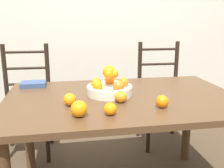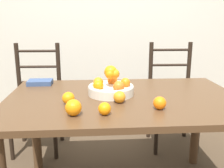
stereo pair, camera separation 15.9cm
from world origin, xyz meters
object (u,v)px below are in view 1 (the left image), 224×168
orange_loose_3 (79,109)px  orange_loose_4 (110,109)px  orange_loose_0 (162,101)px  book_stack (33,84)px  fruit_bowl (110,87)px  chair_left (26,103)px  chair_right (161,96)px  orange_loose_1 (70,99)px  orange_loose_2 (121,97)px

orange_loose_3 → orange_loose_4: 0.16m
orange_loose_0 → orange_loose_4: 0.31m
orange_loose_0 → book_stack: (-0.75, 0.60, -0.02)m
fruit_bowl → orange_loose_3: 0.42m
chair_left → chair_right: 1.27m
orange_loose_1 → chair_right: chair_right is taller
book_stack → orange_loose_3: bearing=-66.2°
orange_loose_2 → orange_loose_3: size_ratio=0.85×
orange_loose_3 → chair_left: (-0.42, 1.09, -0.30)m
fruit_bowl → orange_loose_2: 0.18m
orange_loose_2 → book_stack: size_ratio=0.40×
fruit_bowl → orange_loose_0: (0.24, -0.30, -0.02)m
orange_loose_2 → orange_loose_3: bearing=-143.6°
fruit_bowl → chair_left: bearing=131.2°
orange_loose_0 → chair_left: (-0.88, 1.03, -0.29)m
orange_loose_0 → chair_right: size_ratio=0.07×
chair_left → chair_right: bearing=1.6°
orange_loose_4 → chair_right: (0.70, 1.09, -0.29)m
orange_loose_0 → chair_left: size_ratio=0.07×
book_stack → chair_left: bearing=106.6°
orange_loose_2 → book_stack: (-0.55, 0.48, -0.02)m
book_stack → orange_loose_1: bearing=-62.3°
fruit_bowl → chair_left: 1.01m
chair_left → orange_loose_0: bearing=-47.9°
fruit_bowl → orange_loose_1: 0.31m
orange_loose_3 → chair_left: 1.20m
orange_loose_3 → chair_left: size_ratio=0.09×
orange_loose_1 → book_stack: 0.54m
orange_loose_1 → orange_loose_2: size_ratio=1.01×
orange_loose_2 → chair_left: size_ratio=0.07×
chair_right → orange_loose_4: bearing=-121.2°
chair_left → chair_right: size_ratio=1.00×
orange_loose_0 → orange_loose_1: bearing=166.0°
orange_loose_2 → chair_left: chair_left is taller
chair_right → book_stack: chair_right is taller
orange_loose_1 → orange_loose_2: same height
fruit_bowl → orange_loose_0: size_ratio=4.17×
fruit_bowl → orange_loose_4: fruit_bowl is taller
orange_loose_1 → chair_left: bearing=112.7°
orange_loose_0 → orange_loose_3: size_ratio=0.84×
chair_left → book_stack: chair_left is taller
chair_right → orange_loose_0: bearing=-109.7°
orange_loose_0 → chair_right: chair_right is taller
orange_loose_3 → orange_loose_4: size_ratio=1.27×
orange_loose_2 → chair_left: 1.16m
orange_loose_3 → orange_loose_4: (0.16, -0.00, -0.01)m
orange_loose_2 → orange_loose_4: size_ratio=1.07×
orange_loose_1 → orange_loose_3: bearing=-77.4°
fruit_bowl → chair_right: (0.64, 0.73, -0.31)m
orange_loose_0 → orange_loose_1: 0.51m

